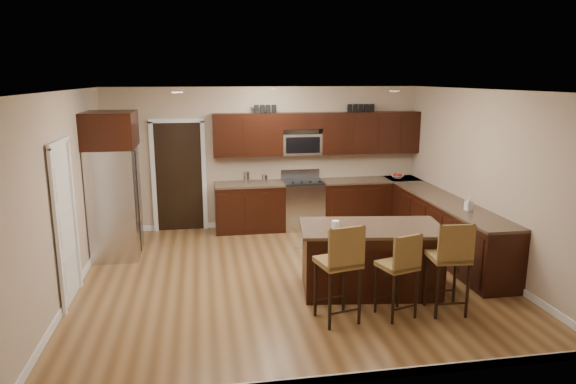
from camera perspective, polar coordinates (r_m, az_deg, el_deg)
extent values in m
plane|color=brown|center=(7.66, 0.18, -9.38)|extent=(6.00, 6.00, 0.00)
plane|color=silver|center=(7.10, 0.20, 11.25)|extent=(6.00, 6.00, 0.00)
plane|color=tan|center=(9.94, -2.53, 3.82)|extent=(6.00, 0.00, 6.00)
plane|color=tan|center=(7.38, -23.43, -0.32)|extent=(0.00, 5.50, 5.50)
plane|color=tan|center=(8.31, 21.03, 1.23)|extent=(0.00, 5.50, 5.50)
cube|color=black|center=(9.79, -4.29, -1.78)|extent=(1.30, 0.60, 0.88)
cube|color=black|center=(10.28, 9.03, -1.20)|extent=(1.94, 0.60, 0.88)
cube|color=black|center=(8.78, 17.31, -4.03)|extent=(0.60, 3.35, 0.88)
cube|color=brown|center=(9.69, -4.34, 0.86)|extent=(1.30, 0.63, 0.04)
cube|color=brown|center=(10.18, 9.12, 1.31)|extent=(1.94, 0.63, 0.04)
cube|color=brown|center=(8.66, 17.51, -1.12)|extent=(0.63, 3.35, 0.04)
cube|color=black|center=(9.68, -4.50, 6.36)|extent=(1.30, 0.33, 0.80)
cube|color=black|center=(10.17, 9.06, 6.55)|extent=(1.94, 0.33, 0.80)
cube|color=black|center=(9.80, 1.54, 7.94)|extent=(0.76, 0.33, 0.30)
cube|color=silver|center=(9.93, 1.63, -1.48)|extent=(0.76, 0.64, 0.90)
cube|color=black|center=(9.83, 1.65, 1.12)|extent=(0.76, 0.60, 0.03)
cube|color=black|center=(9.65, 1.98, -1.90)|extent=(0.65, 0.01, 0.45)
cube|color=silver|center=(10.07, 1.35, 2.04)|extent=(0.76, 0.05, 0.18)
cube|color=silver|center=(9.87, 1.50, 5.35)|extent=(0.76, 0.31, 0.40)
cube|color=black|center=(9.91, -12.01, 1.65)|extent=(0.85, 0.03, 2.06)
cube|color=white|center=(7.17, -23.59, -3.42)|extent=(0.03, 0.80, 2.04)
cube|color=black|center=(7.13, 9.13, -7.47)|extent=(1.91, 1.14, 0.88)
cube|color=brown|center=(6.99, 9.26, -3.93)|extent=(2.02, 1.25, 0.04)
cube|color=black|center=(7.27, 9.02, -10.40)|extent=(1.82, 1.05, 0.09)
cube|color=olive|center=(6.14, 5.56, -7.76)|extent=(0.55, 0.55, 0.07)
cube|color=olive|center=(5.89, 6.55, -6.21)|extent=(0.45, 0.14, 0.49)
cylinder|color=black|center=(6.06, 4.15, -11.94)|extent=(0.04, 0.04, 0.71)
cylinder|color=black|center=(6.16, 7.76, -11.61)|extent=(0.04, 0.04, 0.71)
cylinder|color=black|center=(6.41, 3.30, -10.51)|extent=(0.04, 0.04, 0.71)
cylinder|color=black|center=(6.51, 6.72, -10.23)|extent=(0.04, 0.04, 0.71)
cube|color=olive|center=(6.40, 12.03, -7.98)|extent=(0.50, 0.50, 0.06)
cube|color=olive|center=(6.19, 13.16, -6.66)|extent=(0.40, 0.15, 0.43)
cylinder|color=black|center=(6.32, 10.98, -11.53)|extent=(0.03, 0.03, 0.62)
cylinder|color=black|center=(6.44, 13.91, -11.19)|extent=(0.03, 0.03, 0.62)
cylinder|color=black|center=(6.61, 9.93, -10.36)|extent=(0.03, 0.03, 0.62)
cylinder|color=black|center=(6.73, 12.73, -10.06)|extent=(0.03, 0.03, 0.62)
cube|color=olive|center=(6.64, 17.37, -6.91)|extent=(0.48, 0.48, 0.06)
cube|color=olive|center=(6.39, 18.19, -5.53)|extent=(0.44, 0.08, 0.47)
cylinder|color=black|center=(6.53, 16.40, -10.69)|extent=(0.04, 0.04, 0.69)
cylinder|color=black|center=(6.70, 19.37, -10.30)|extent=(0.04, 0.04, 0.69)
cylinder|color=black|center=(6.85, 15.01, -9.50)|extent=(0.04, 0.04, 0.69)
cylinder|color=black|center=(7.01, 17.87, -9.16)|extent=(0.04, 0.04, 0.69)
cube|color=silver|center=(8.74, -18.64, -1.12)|extent=(0.72, 0.89, 1.79)
cube|color=black|center=(8.69, -16.27, -1.04)|extent=(0.01, 0.02, 1.70)
cylinder|color=silver|center=(8.59, -16.20, -0.58)|extent=(0.02, 0.02, 0.79)
cylinder|color=silver|center=(8.75, -16.08, -0.34)|extent=(0.02, 0.02, 0.79)
cube|color=black|center=(8.56, -19.20, 6.55)|extent=(0.78, 0.95, 0.56)
cube|color=olive|center=(9.09, 4.07, -5.78)|extent=(1.12, 0.94, 0.01)
imported|color=silver|center=(10.36, 12.07, 1.67)|extent=(0.32, 0.32, 0.06)
imported|color=#B2B2B2|center=(8.13, 19.45, -1.22)|extent=(0.11, 0.11, 0.21)
cylinder|color=silver|center=(9.66, -4.64, 1.60)|extent=(0.12, 0.12, 0.22)
cylinder|color=silver|center=(9.70, -2.61, 1.47)|extent=(0.11, 0.11, 0.15)
cylinder|color=white|center=(6.82, 5.30, -3.60)|extent=(0.10, 0.10, 0.10)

